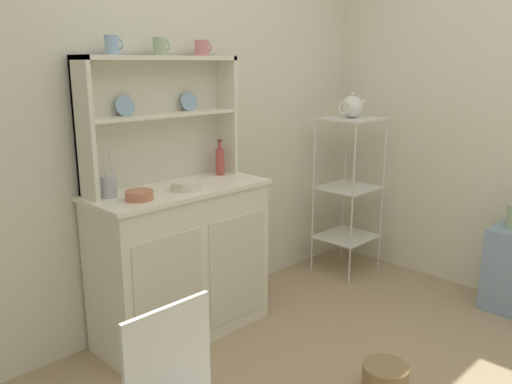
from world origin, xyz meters
name	(u,v)px	position (x,y,z in m)	size (l,w,h in m)	color
wall_back	(179,113)	(0.00, 1.62, 1.25)	(3.84, 0.05, 2.50)	silver
hutch_cabinet	(182,260)	(-0.21, 1.37, 0.45)	(1.02, 0.45, 0.87)	silver
hutch_shelf_unit	(158,111)	(-0.21, 1.53, 1.28)	(0.95, 0.18, 0.70)	silver
bakers_rack	(349,180)	(1.23, 1.26, 0.70)	(0.40, 0.36, 1.16)	silver
floor_basket	(385,380)	(0.11, 0.22, 0.08)	(0.22, 0.22, 0.15)	#93754C
cup_sky_0	(112,45)	(-0.49, 1.49, 1.62)	(0.08, 0.07, 0.09)	#8EB2D1
cup_sage_1	(160,46)	(-0.21, 1.49, 1.62)	(0.09, 0.07, 0.09)	#9EB78E
cup_rose_2	(202,48)	(0.08, 1.49, 1.62)	(0.10, 0.08, 0.09)	#D17A84
bowl_mixing_large	(139,195)	(-0.51, 1.29, 0.90)	(0.14, 0.14, 0.05)	#C67556
bowl_floral_medium	(187,185)	(-0.21, 1.29, 0.90)	(0.17, 0.17, 0.05)	silver
jam_bottle	(220,161)	(0.17, 1.45, 0.96)	(0.05, 0.05, 0.22)	#B74C47
utensil_jar	(109,186)	(-0.58, 1.44, 0.93)	(0.08, 0.08, 0.25)	#B2B7C6
porcelain_teapot	(352,107)	(1.23, 1.26, 1.23)	(0.25, 0.16, 0.18)	white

